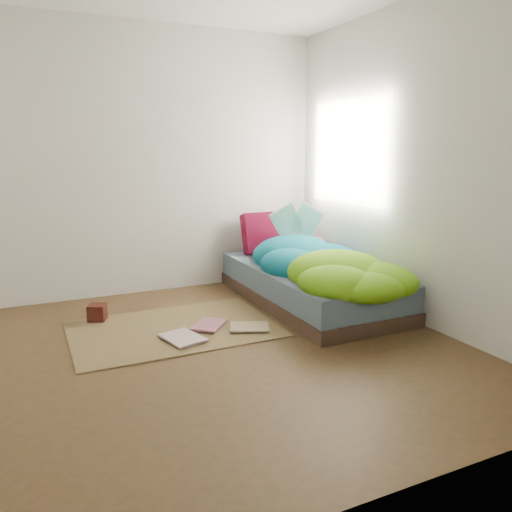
% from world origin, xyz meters
% --- Properties ---
extents(ground, '(3.50, 3.50, 0.00)m').
position_xyz_m(ground, '(0.00, 0.00, 0.00)').
color(ground, '#44341A').
rests_on(ground, ground).
extents(room_walls, '(3.54, 3.54, 2.62)m').
position_xyz_m(room_walls, '(0.01, 0.01, 1.63)').
color(room_walls, silver).
rests_on(room_walls, ground).
extents(bed, '(1.00, 2.00, 0.34)m').
position_xyz_m(bed, '(1.22, 0.72, 0.17)').
color(bed, '#35261D').
rests_on(bed, ground).
extents(duvet, '(0.96, 1.84, 0.34)m').
position_xyz_m(duvet, '(1.22, 0.50, 0.51)').
color(duvet, '#06516B').
rests_on(duvet, bed).
extents(rug, '(1.60, 1.10, 0.01)m').
position_xyz_m(rug, '(-0.15, 0.55, 0.01)').
color(rug, brown).
rests_on(rug, ground).
extents(pillow_floral, '(0.69, 0.59, 0.13)m').
position_xyz_m(pillow_floral, '(1.41, 1.30, 0.41)').
color(pillow_floral, beige).
rests_on(pillow_floral, bed).
extents(pillow_magenta, '(0.43, 0.14, 0.43)m').
position_xyz_m(pillow_magenta, '(1.11, 1.52, 0.55)').
color(pillow_magenta, '#49041C').
rests_on(pillow_magenta, bed).
extents(open_book, '(0.46, 0.21, 0.27)m').
position_xyz_m(open_book, '(1.34, 1.18, 0.82)').
color(open_book, '#2D7F29').
rests_on(open_book, duvet).
extents(wooden_box, '(0.18, 0.18, 0.14)m').
position_xyz_m(wooden_box, '(-0.68, 1.01, 0.08)').
color(wooden_box, '#3C150D').
rests_on(wooden_box, rug).
extents(floor_book_a, '(0.32, 0.39, 0.03)m').
position_xyz_m(floor_book_a, '(-0.28, 0.24, 0.02)').
color(floor_book_a, beige).
rests_on(floor_book_a, rug).
extents(floor_book_b, '(0.36, 0.37, 0.03)m').
position_xyz_m(floor_book_b, '(0.03, 0.53, 0.03)').
color(floor_book_b, '#AF6575').
rests_on(floor_book_b, rug).
extents(floor_book_c, '(0.37, 0.33, 0.02)m').
position_xyz_m(floor_book_c, '(0.35, 0.17, 0.02)').
color(floor_book_c, tan).
rests_on(floor_book_c, rug).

